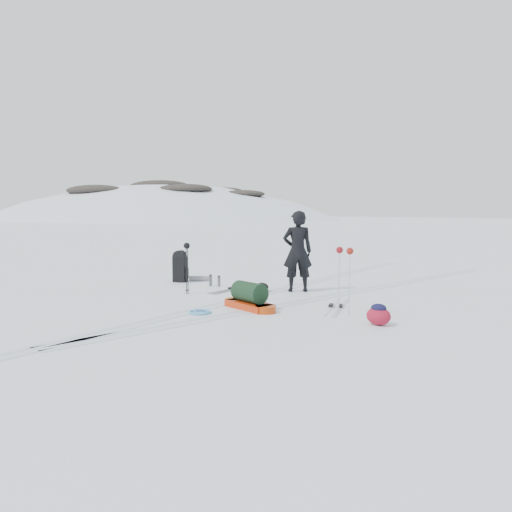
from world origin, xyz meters
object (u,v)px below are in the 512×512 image
(pulk_sled, at_px, (249,299))
(expedition_rucksack, at_px, (182,267))
(ski_poles_black, at_px, (187,252))
(skier, at_px, (297,251))

(pulk_sled, height_order, expedition_rucksack, expedition_rucksack)
(expedition_rucksack, relative_size, ski_poles_black, 0.72)
(expedition_rucksack, bearing_deg, skier, -11.98)
(skier, distance_m, expedition_rucksack, 3.44)
(skier, bearing_deg, pulk_sled, 57.81)
(expedition_rucksack, distance_m, ski_poles_black, 2.06)
(pulk_sled, bearing_deg, expedition_rucksack, 168.20)
(ski_poles_black, bearing_deg, expedition_rucksack, 155.27)
(skier, bearing_deg, expedition_rucksack, -31.48)
(expedition_rucksack, bearing_deg, pulk_sled, -47.23)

